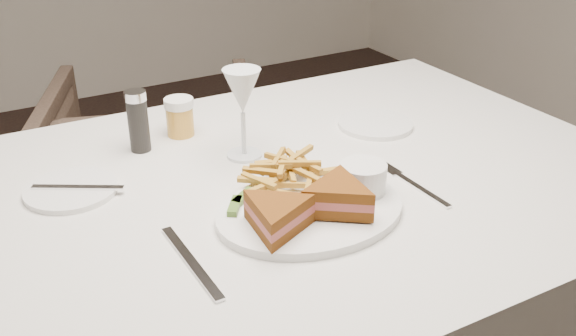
# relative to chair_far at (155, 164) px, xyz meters

# --- Properties ---
(chair_far) EXTENTS (0.84, 0.82, 0.67)m
(chair_far) POSITION_rel_chair_far_xyz_m (0.00, 0.00, 0.00)
(chair_far) COLOR #49382D
(chair_far) RESTS_ON ground
(table_setting) EXTENTS (0.80, 0.63, 0.18)m
(table_setting) POSITION_rel_chair_far_xyz_m (-0.09, -1.02, 0.45)
(table_setting) COLOR white
(table_setting) RESTS_ON table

